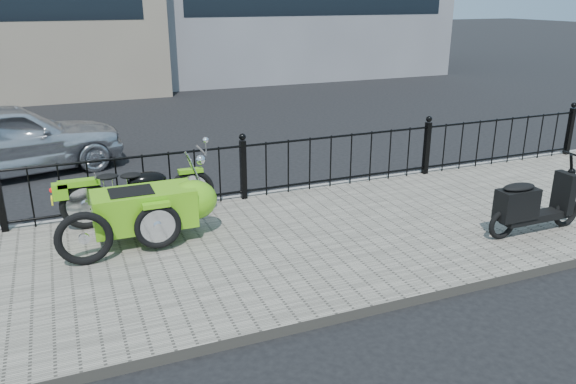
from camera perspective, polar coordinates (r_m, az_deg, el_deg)
name	(u,v)px	position (r m, az deg, el deg)	size (l,w,h in m)	color
ground	(273,235)	(8.02, -1.56, -4.37)	(120.00, 120.00, 0.00)	black
sidewalk	(286,245)	(7.58, -0.20, -5.37)	(30.00, 3.80, 0.12)	#686358
curb	(241,199)	(9.27, -4.75, -0.70)	(30.00, 0.10, 0.12)	gray
iron_fence	(243,171)	(8.97, -4.56, 2.18)	(14.11, 0.11, 1.08)	black
motorcycle_sidecar	(156,203)	(7.75, -13.26, -1.05)	(2.28, 1.48, 0.98)	black
scooter	(531,205)	(8.30, 23.44, -1.25)	(1.58, 0.46, 1.07)	black
spare_tire	(84,239)	(7.20, -20.01, -4.47)	(0.69, 0.69, 0.10)	black
sedan_car	(9,139)	(11.75, -26.45, 4.85)	(1.63, 4.05, 1.38)	silver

